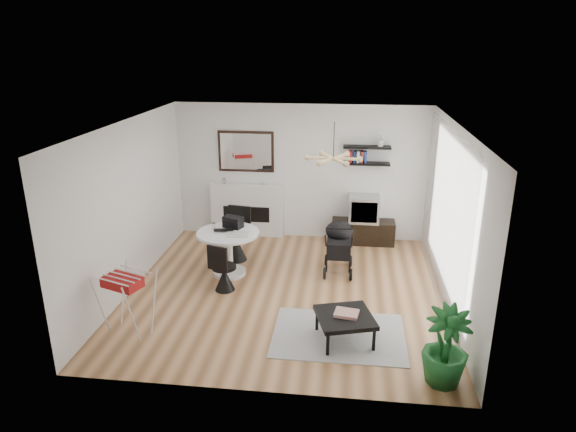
# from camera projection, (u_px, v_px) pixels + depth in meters

# --- Properties ---
(floor) EXTENTS (5.00, 5.00, 0.00)m
(floor) POSITION_uv_depth(u_px,v_px,m) (286.00, 291.00, 8.30)
(floor) COLOR brown
(floor) RESTS_ON ground
(ceiling) EXTENTS (5.00, 5.00, 0.00)m
(ceiling) POSITION_uv_depth(u_px,v_px,m) (285.00, 124.00, 7.42)
(ceiling) COLOR white
(ceiling) RESTS_ON wall_back
(wall_back) EXTENTS (5.00, 0.00, 5.00)m
(wall_back) POSITION_uv_depth(u_px,v_px,m) (301.00, 172.00, 10.20)
(wall_back) COLOR white
(wall_back) RESTS_ON floor
(wall_left) EXTENTS (0.00, 5.00, 5.00)m
(wall_left) POSITION_uv_depth(u_px,v_px,m) (129.00, 207.00, 8.14)
(wall_left) COLOR white
(wall_left) RESTS_ON floor
(wall_right) EXTENTS (0.00, 5.00, 5.00)m
(wall_right) POSITION_uv_depth(u_px,v_px,m) (453.00, 219.00, 7.58)
(wall_right) COLOR white
(wall_right) RESTS_ON floor
(sheer_curtain) EXTENTS (0.04, 3.60, 2.60)m
(sheer_curtain) POSITION_uv_depth(u_px,v_px,m) (444.00, 215.00, 7.78)
(sheer_curtain) COLOR white
(sheer_curtain) RESTS_ON wall_right
(fireplace) EXTENTS (1.50, 0.17, 2.16)m
(fireplace) POSITION_uv_depth(u_px,v_px,m) (247.00, 203.00, 10.47)
(fireplace) COLOR white
(fireplace) RESTS_ON floor
(shelf_lower) EXTENTS (0.90, 0.25, 0.04)m
(shelf_lower) POSITION_uv_depth(u_px,v_px,m) (366.00, 163.00, 9.86)
(shelf_lower) COLOR black
(shelf_lower) RESTS_ON wall_back
(shelf_upper) EXTENTS (0.90, 0.25, 0.04)m
(shelf_upper) POSITION_uv_depth(u_px,v_px,m) (367.00, 147.00, 9.75)
(shelf_upper) COLOR black
(shelf_upper) RESTS_ON wall_back
(pendant_lamp) EXTENTS (0.90, 0.90, 0.10)m
(pendant_lamp) POSITION_uv_depth(u_px,v_px,m) (333.00, 158.00, 7.80)
(pendant_lamp) COLOR tan
(pendant_lamp) RESTS_ON ceiling
(tv_console) EXTENTS (1.23, 0.43, 0.46)m
(tv_console) POSITION_uv_depth(u_px,v_px,m) (363.00, 232.00, 10.22)
(tv_console) COLOR black
(tv_console) RESTS_ON floor
(crt_tv) EXTENTS (0.59, 0.51, 0.51)m
(crt_tv) POSITION_uv_depth(u_px,v_px,m) (364.00, 209.00, 10.05)
(crt_tv) COLOR #B4B4B6
(crt_tv) RESTS_ON tv_console
(dining_table) EXTENTS (1.06, 1.06, 0.78)m
(dining_table) POSITION_uv_depth(u_px,v_px,m) (228.00, 246.00, 8.76)
(dining_table) COLOR white
(dining_table) RESTS_ON floor
(laptop) EXTENTS (0.37, 0.28, 0.03)m
(laptop) POSITION_uv_depth(u_px,v_px,m) (224.00, 231.00, 8.67)
(laptop) COLOR black
(laptop) RESTS_ON dining_table
(black_bag) EXTENTS (0.37, 0.30, 0.20)m
(black_bag) POSITION_uv_depth(u_px,v_px,m) (233.00, 222.00, 8.86)
(black_bag) COLOR black
(black_bag) RESTS_ON dining_table
(newspaper) EXTENTS (0.39, 0.33, 0.01)m
(newspaper) POSITION_uv_depth(u_px,v_px,m) (238.00, 234.00, 8.57)
(newspaper) COLOR silver
(newspaper) RESTS_ON dining_table
(drinking_glass) EXTENTS (0.06, 0.06, 0.11)m
(drinking_glass) POSITION_uv_depth(u_px,v_px,m) (214.00, 226.00, 8.80)
(drinking_glass) COLOR white
(drinking_glass) RESTS_ON dining_table
(chair_far) EXTENTS (0.48, 0.50, 0.98)m
(chair_far) POSITION_uv_depth(u_px,v_px,m) (237.00, 244.00, 9.41)
(chair_far) COLOR black
(chair_far) RESTS_ON floor
(chair_near) EXTENTS (0.43, 0.44, 0.83)m
(chair_near) POSITION_uv_depth(u_px,v_px,m) (224.00, 275.00, 8.26)
(chair_near) COLOR black
(chair_near) RESTS_ON floor
(drying_rack) EXTENTS (0.75, 0.73, 0.89)m
(drying_rack) POSITION_uv_depth(u_px,v_px,m) (127.00, 302.00, 7.00)
(drying_rack) COLOR white
(drying_rack) RESTS_ON floor
(stroller) EXTENTS (0.50, 0.82, 0.98)m
(stroller) POSITION_uv_depth(u_px,v_px,m) (339.00, 248.00, 8.91)
(stroller) COLOR black
(stroller) RESTS_ON floor
(rug) EXTENTS (1.81, 1.31, 0.01)m
(rug) POSITION_uv_depth(u_px,v_px,m) (339.00, 335.00, 7.07)
(rug) COLOR gray
(rug) RESTS_ON floor
(coffee_table) EXTENTS (0.90, 0.90, 0.37)m
(coffee_table) POSITION_uv_depth(u_px,v_px,m) (345.00, 318.00, 6.86)
(coffee_table) COLOR black
(coffee_table) RESTS_ON rug
(magazines) EXTENTS (0.35, 0.29, 0.04)m
(magazines) POSITION_uv_depth(u_px,v_px,m) (346.00, 313.00, 6.84)
(magazines) COLOR #B33B2C
(magazines) RESTS_ON coffee_table
(potted_plant) EXTENTS (0.61, 0.61, 0.98)m
(potted_plant) POSITION_uv_depth(u_px,v_px,m) (446.00, 347.00, 5.96)
(potted_plant) COLOR #195A23
(potted_plant) RESTS_ON floor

